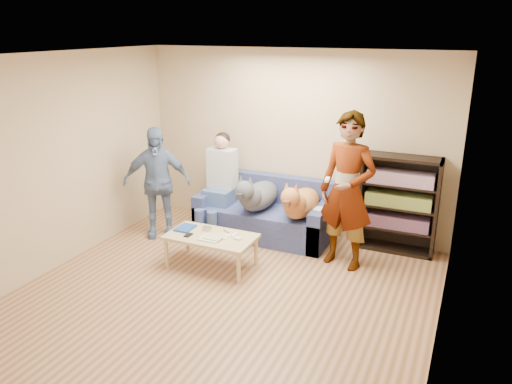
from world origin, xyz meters
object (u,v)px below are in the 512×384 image
at_px(sofa, 266,216).
at_px(bookshelf, 399,202).
at_px(dog_tan, 300,203).
at_px(coffee_table, 211,239).
at_px(person_standing_right, 347,191).
at_px(dog_gray, 257,195).
at_px(person_standing_left, 157,182).
at_px(person_seated, 219,180).
at_px(notebook_blue, 185,228).
at_px(camera_silver, 207,229).

xyz_separation_m(sofa, bookshelf, (1.80, 0.23, 0.40)).
distance_m(dog_tan, coffee_table, 1.32).
bearing_deg(person_standing_right, dog_gray, -179.86).
relative_size(sofa, dog_tan, 1.63).
xyz_separation_m(person_standing_left, person_seated, (0.71, 0.52, -0.02)).
bearing_deg(bookshelf, sofa, -172.60).
bearing_deg(dog_tan, notebook_blue, -141.11).
distance_m(camera_silver, dog_gray, 0.98).
distance_m(notebook_blue, person_seated, 1.10).
xyz_separation_m(person_standing_right, dog_gray, (-1.33, 0.30, -0.33)).
bearing_deg(bookshelf, person_seated, -171.71).
xyz_separation_m(person_standing_left, sofa, (1.39, 0.64, -0.51)).
height_order(person_standing_right, dog_tan, person_standing_right).
bearing_deg(dog_tan, dog_gray, 177.64).
bearing_deg(coffee_table, notebook_blue, 172.87).
xyz_separation_m(dog_gray, coffee_table, (-0.16, -1.04, -0.27)).
xyz_separation_m(person_standing_right, bookshelf, (0.52, 0.72, -0.29)).
relative_size(person_standing_left, coffee_table, 1.44).
bearing_deg(camera_silver, dog_gray, 73.18).
height_order(person_standing_right, notebook_blue, person_standing_right).
xyz_separation_m(person_seated, dog_tan, (1.25, -0.08, -0.14)).
distance_m(camera_silver, coffee_table, 0.18).
xyz_separation_m(person_standing_left, dog_tan, (1.97, 0.44, -0.16)).
xyz_separation_m(camera_silver, bookshelf, (2.14, 1.33, 0.23)).
xyz_separation_m(notebook_blue, camera_silver, (0.28, 0.07, 0.01)).
height_order(sofa, bookshelf, bookshelf).
bearing_deg(dog_tan, camera_silver, -135.68).
height_order(person_standing_right, person_standing_left, person_standing_right).
relative_size(dog_tan, coffee_table, 1.06).
bearing_deg(person_standing_right, coffee_table, -140.75).
distance_m(camera_silver, person_seated, 1.08).
height_order(camera_silver, dog_gray, dog_gray).
height_order(sofa, dog_tan, dog_tan).
bearing_deg(person_standing_left, dog_gray, -9.66).
relative_size(sofa, person_seated, 1.29).
distance_m(person_standing_left, notebook_blue, 1.00).
bearing_deg(person_standing_right, person_seated, -177.36).
bearing_deg(dog_tan, person_standing_right, -21.78).
xyz_separation_m(person_standing_right, coffee_table, (-1.49, -0.74, -0.60)).
height_order(dog_gray, bookshelf, bookshelf).
bearing_deg(coffee_table, camera_silver, 135.00).
bearing_deg(bookshelf, coffee_table, -144.21).
bearing_deg(person_standing_left, person_standing_right, -25.50).
xyz_separation_m(notebook_blue, dog_tan, (1.20, 0.96, 0.20)).
distance_m(dog_gray, dog_tan, 0.64).
relative_size(notebook_blue, camera_silver, 2.36).
bearing_deg(person_seated, camera_silver, -70.90).
relative_size(person_standing_right, bookshelf, 1.50).
distance_m(person_standing_left, sofa, 1.61).
height_order(person_standing_right, bookshelf, person_standing_right).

